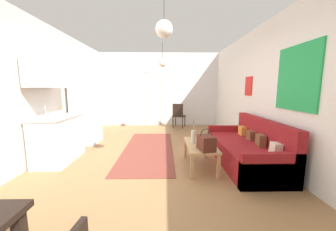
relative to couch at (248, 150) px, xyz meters
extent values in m
cube|color=#996D44|center=(-1.79, 0.05, -0.32)|extent=(5.06, 8.22, 0.10)
cube|color=silver|center=(-1.79, 3.91, 1.11)|extent=(4.66, 0.10, 2.76)
cube|color=white|center=(-2.02, 3.85, 0.74)|extent=(0.51, 0.02, 2.02)
cube|color=white|center=(-1.49, 3.85, 0.74)|extent=(0.51, 0.02, 2.02)
cube|color=white|center=(-1.75, 3.84, 1.78)|extent=(1.12, 0.03, 0.06)
cube|color=white|center=(0.49, 0.05, 1.11)|extent=(0.10, 7.82, 2.76)
cube|color=green|center=(0.43, -0.55, 1.32)|extent=(0.02, 0.92, 0.99)
cube|color=red|center=(0.43, 1.10, 1.21)|extent=(0.02, 0.35, 0.45)
cube|color=silver|center=(-4.07, 0.05, 1.11)|extent=(0.10, 7.82, 2.76)
cube|color=black|center=(-4.00, 1.11, 1.48)|extent=(0.02, 0.32, 0.40)
cube|color=brown|center=(-1.97, 0.89, -0.26)|extent=(1.14, 2.98, 0.01)
cube|color=maroon|center=(-0.09, 0.00, -0.06)|extent=(0.89, 2.02, 0.41)
cube|color=maroon|center=(0.28, 0.00, 0.16)|extent=(0.15, 2.02, 0.86)
cube|color=maroon|center=(-0.09, -0.95, 0.01)|extent=(0.89, 0.11, 0.55)
cube|color=maroon|center=(-0.09, 0.96, 0.01)|extent=(0.89, 0.11, 0.55)
cube|color=beige|center=(0.14, -0.65, 0.23)|extent=(0.15, 0.20, 0.19)
cube|color=brown|center=(0.13, -0.20, 0.24)|extent=(0.14, 0.22, 0.21)
cube|color=brown|center=(0.14, 0.20, 0.23)|extent=(0.13, 0.19, 0.19)
cube|color=gold|center=(0.14, 0.62, 0.23)|extent=(0.13, 0.19, 0.19)
cube|color=tan|center=(-0.94, -0.14, 0.15)|extent=(0.50, 1.01, 0.04)
cube|color=tan|center=(-1.15, -0.60, -0.07)|extent=(0.05, 0.05, 0.40)
cube|color=tan|center=(-0.73, -0.60, -0.07)|extent=(0.05, 0.05, 0.40)
cube|color=tan|center=(-1.15, 0.32, -0.07)|extent=(0.05, 0.05, 0.40)
cube|color=tan|center=(-0.73, 0.32, -0.07)|extent=(0.05, 0.05, 0.40)
cylinder|color=beige|center=(-1.06, -0.07, 0.28)|extent=(0.08, 0.08, 0.23)
cylinder|color=#477F42|center=(-1.06, -0.07, 0.51)|extent=(0.01, 0.01, 0.22)
cube|color=#512319|center=(-0.91, -0.48, 0.28)|extent=(0.28, 0.35, 0.24)
torus|color=black|center=(-0.91, -0.48, 0.42)|extent=(0.20, 0.01, 0.20)
cylinder|color=#382619|center=(-2.88, -1.91, -0.05)|extent=(0.03, 0.03, 0.44)
cube|color=white|center=(-3.62, 1.45, 0.58)|extent=(0.57, 0.66, 1.69)
cube|color=#4C4C51|center=(-3.33, 1.45, 0.89)|extent=(0.01, 0.63, 0.01)
cylinder|color=#B7BABF|center=(-3.32, 1.27, 1.09)|extent=(0.02, 0.02, 0.24)
cylinder|color=#B7BABF|center=(-3.32, 1.27, 0.58)|extent=(0.02, 0.02, 0.37)
cube|color=silver|center=(-3.67, 0.21, 0.16)|extent=(0.56, 1.03, 0.86)
cube|color=#B7BABF|center=(-3.67, 0.21, 0.61)|extent=(0.59, 1.06, 0.03)
cube|color=#999BA0|center=(-3.67, 0.23, 0.57)|extent=(0.36, 0.40, 0.10)
cylinder|color=#B7BABF|center=(-3.89, 0.23, 0.73)|extent=(0.02, 0.02, 0.20)
cube|color=silver|center=(-3.79, 0.21, 1.47)|extent=(0.32, 0.93, 0.59)
cylinder|color=black|center=(-0.83, 3.50, -0.06)|extent=(0.03, 0.03, 0.42)
cylinder|color=black|center=(-1.17, 3.62, -0.06)|extent=(0.03, 0.03, 0.42)
cylinder|color=black|center=(-0.94, 3.18, -0.06)|extent=(0.03, 0.03, 0.42)
cylinder|color=black|center=(-1.28, 3.30, -0.06)|extent=(0.03, 0.03, 0.42)
cube|color=black|center=(-1.06, 3.40, 0.16)|extent=(0.53, 0.52, 0.04)
cube|color=black|center=(-1.12, 3.23, 0.39)|extent=(0.37, 0.16, 0.45)
cylinder|color=black|center=(-1.59, -0.57, 2.31)|extent=(0.01, 0.01, 0.35)
sphere|color=white|center=(-1.59, -0.57, 2.01)|extent=(0.25, 0.25, 0.25)
cylinder|color=black|center=(-1.64, 2.15, 2.24)|extent=(0.01, 0.01, 0.49)
sphere|color=white|center=(-1.64, 2.15, 1.88)|extent=(0.23, 0.23, 0.23)
camera|label=1|loc=(-1.59, -3.44, 1.17)|focal=20.18mm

